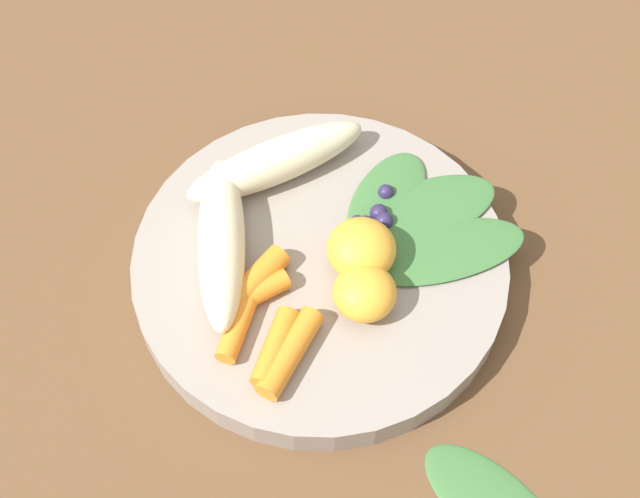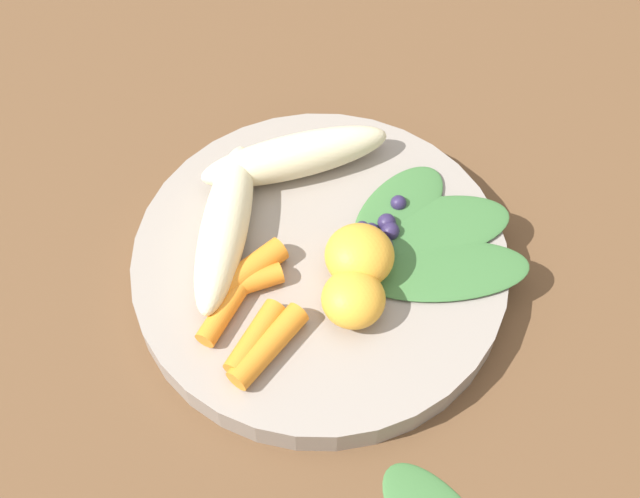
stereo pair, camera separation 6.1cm
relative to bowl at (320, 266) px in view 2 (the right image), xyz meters
The scene contains 16 objects.
ground_plane 0.01m from the bowl, ahead, with size 2.40×2.40×0.00m, color brown.
bowl is the anchor object (origin of this frame).
banana_peeled_left 0.07m from the bowl, 129.49° to the right, with size 0.14×0.03×0.03m, color beige.
banana_peeled_right 0.08m from the bowl, 166.22° to the left, with size 0.14×0.03×0.03m, color beige.
orange_segment_near 0.04m from the bowl, 41.96° to the left, with size 0.05×0.05×0.04m, color #F4A833.
orange_segment_far 0.06m from the bowl, ahead, with size 0.04×0.04×0.03m, color #F4A833.
carrot_front 0.06m from the bowl, 96.52° to the right, with size 0.02×0.02×0.06m, color orange.
carrot_mid_left 0.06m from the bowl, 88.49° to the right, with size 0.01×0.01×0.06m, color orange.
carrot_mid_right 0.08m from the bowl, 80.00° to the right, with size 0.01×0.01×0.05m, color orange.
carrot_rear 0.08m from the bowl, 58.79° to the right, with size 0.02×0.02×0.05m, color orange.
carrot_small 0.08m from the bowl, 51.61° to the right, with size 0.02×0.02×0.06m, color orange.
blueberry_pile 0.05m from the bowl, 81.11° to the left, with size 0.04×0.05×0.02m.
coconut_shred_patch 0.08m from the bowl, 96.00° to the left, with size 0.04×0.04×0.00m, color white.
kale_leaf_left 0.09m from the bowl, 54.16° to the left, with size 0.12×0.05×0.01m, color #3D7038.
kale_leaf_right 0.08m from the bowl, 78.77° to the left, with size 0.12×0.05×0.01m, color #3D7038.
kale_leaf_rear 0.07m from the bowl, 97.78° to the left, with size 0.09×0.05×0.01m, color #3D7038.
Camera 2 is at (0.29, -0.15, 0.55)m, focal length 48.81 mm.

